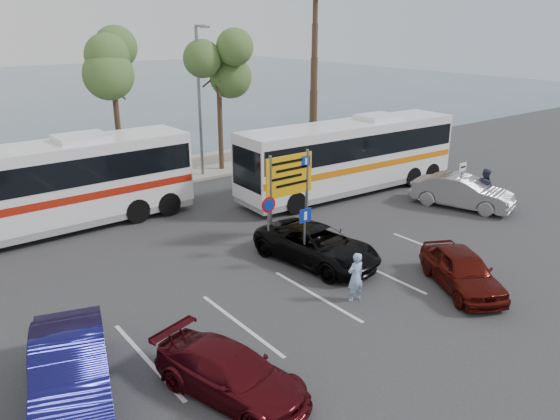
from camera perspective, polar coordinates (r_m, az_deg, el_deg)
ground at (r=19.11m, az=4.54°, el=-6.75°), size 120.00×120.00×0.00m
kerb_strip at (r=30.27m, az=-13.38°, el=2.79°), size 44.00×2.40×0.15m
seawall at (r=31.99m, az=-14.90°, el=3.96°), size 48.00×0.80×0.60m
tree_mid at (r=28.60m, az=-17.23°, el=14.97°), size 3.20×3.20×8.00m
tree_right at (r=31.26m, az=-6.50°, el=15.06°), size 3.20×3.20×7.40m
street_lamp_right at (r=30.25m, az=-8.39°, el=11.87°), size 0.45×1.15×8.01m
direction_sign at (r=21.13m, az=0.98°, el=2.94°), size 2.20×0.12×3.60m
sign_no_stop at (r=19.86m, az=-1.22°, el=-0.74°), size 0.60×0.08×2.35m
sign_parking at (r=18.95m, az=2.61°, el=-2.09°), size 0.50×0.07×2.25m
sign_taxi at (r=26.59m, az=18.41°, el=3.10°), size 0.50×0.07×2.20m
lane_markings at (r=17.77m, az=3.93°, el=-8.84°), size 12.02×4.20×0.01m
coach_bus_left at (r=24.11m, az=-23.71°, el=1.80°), size 12.57×2.98×3.90m
coach_bus_right at (r=27.87m, az=7.29°, el=5.37°), size 12.31×3.17×3.80m
car_blue at (r=13.83m, az=-21.06°, el=-15.40°), size 2.90×4.99×1.55m
car_maroon at (r=13.27m, az=-5.16°, el=-16.64°), size 2.72×4.34×1.17m
car_red at (r=18.81m, az=18.49°, el=-5.97°), size 3.21×4.17×1.32m
suv_black at (r=19.77m, az=3.88°, el=-3.68°), size 2.89×5.12×1.35m
car_silver_b at (r=26.94m, az=18.49°, el=1.81°), size 2.97×4.88×1.52m
pedestrian_near at (r=17.21m, az=7.90°, el=-6.95°), size 0.62×0.43×1.62m
pedestrian_far at (r=27.45m, az=20.57°, el=2.23°), size 0.71×0.90×1.83m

